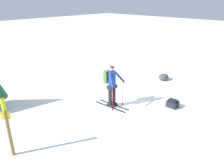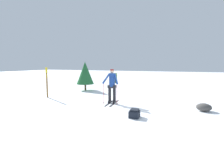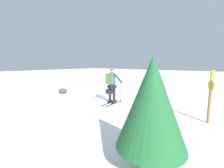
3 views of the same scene
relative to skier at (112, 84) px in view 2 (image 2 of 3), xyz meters
The scene contains 6 objects.
ground_plane 1.30m from the skier, 166.32° to the left, with size 80.00×80.00×0.00m, color white.
skier is the anchor object (origin of this frame).
dropped_backpack 2.72m from the skier, 130.89° to the left, with size 0.39×0.45×0.32m.
trail_marker 4.25m from the skier, ahead, with size 0.20×0.17×1.84m.
rock_boulder 4.36m from the skier, behind, with size 0.63×0.53×0.34m, color #474442.
pine_tree 4.97m from the skier, 43.67° to the right, with size 1.32×1.32×2.21m.
Camera 2 is at (-2.49, 8.15, 2.05)m, focal length 28.00 mm.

